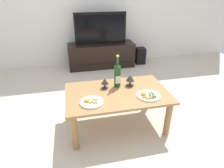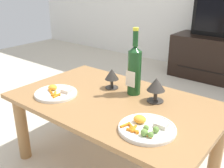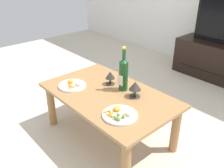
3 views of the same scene
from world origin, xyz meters
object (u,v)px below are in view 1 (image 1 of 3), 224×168
object	(u,v)px
tv_stand	(101,55)
tv_screen	(101,28)
floor_speaker	(140,56)
dining_table	(117,98)
goblet_right	(130,79)
goblet_left	(105,82)
dinner_plate_right	(148,95)
wine_bottle	(117,74)
dinner_plate_left	(92,102)

from	to	relation	value
tv_stand	tv_screen	distance (m)	0.53
tv_screen	floor_speaker	size ratio (longest dim) A/B	2.93
dining_table	goblet_right	xyz separation A→B (m)	(0.18, 0.12, 0.17)
tv_stand	floor_speaker	world-z (taller)	tv_stand
tv_screen	dining_table	bearing A→B (deg)	-94.07
floor_speaker	goblet_left	world-z (taller)	goblet_left
dining_table	tv_screen	xyz separation A→B (m)	(0.13, 1.88, 0.41)
floor_speaker	goblet_right	distance (m)	1.95
goblet_left	dinner_plate_right	xyz separation A→B (m)	(0.42, -0.28, -0.07)
tv_stand	dining_table	bearing A→B (deg)	-94.06
dining_table	goblet_left	world-z (taller)	goblet_left
dining_table	tv_stand	distance (m)	1.89
dining_table	wine_bottle	size ratio (longest dim) A/B	2.98
tv_screen	dinner_plate_left	distance (m)	2.10
floor_speaker	dinner_plate_left	world-z (taller)	dinner_plate_left
floor_speaker	goblet_right	bearing A→B (deg)	-112.67
tv_stand	wine_bottle	distance (m)	1.78
wine_bottle	dinner_plate_left	world-z (taller)	wine_bottle
goblet_left	goblet_right	bearing A→B (deg)	0.00
floor_speaker	dinner_plate_right	xyz separation A→B (m)	(-0.67, -2.03, 0.28)
dining_table	tv_stand	size ratio (longest dim) A/B	0.86
tv_stand	dinner_plate_right	size ratio (longest dim) A/B	5.12
tv_screen	dinner_plate_right	world-z (taller)	tv_screen
dining_table	dinner_plate_right	size ratio (longest dim) A/B	4.43
tv_stand	goblet_right	bearing A→B (deg)	-88.40
goblet_right	dinner_plate_left	xyz separation A→B (m)	(-0.49, -0.27, -0.08)
goblet_left	dinner_plate_left	size ratio (longest dim) A/B	0.51
floor_speaker	dinner_plate_left	bearing A→B (deg)	-120.60
floor_speaker	goblet_left	bearing A→B (deg)	-120.25
wine_bottle	dinner_plate_right	world-z (taller)	wine_bottle
goblet_right	wine_bottle	bearing A→B (deg)	174.41
goblet_right	tv_screen	bearing A→B (deg)	91.60
dinner_plate_left	tv_screen	bearing A→B (deg)	77.88
goblet_right	dinner_plate_right	xyz separation A→B (m)	(0.12, -0.28, -0.08)
dinner_plate_left	dinner_plate_right	world-z (taller)	dinner_plate_right
dinner_plate_left	dinner_plate_right	size ratio (longest dim) A/B	0.95
tv_stand	goblet_left	xyz separation A→B (m)	(-0.25, -1.76, 0.28)
tv_screen	wine_bottle	distance (m)	1.75
tv_stand	dinner_plate_left	bearing A→B (deg)	-102.10
tv_screen	dinner_plate_right	bearing A→B (deg)	-85.32
dinner_plate_left	goblet_right	bearing A→B (deg)	29.51
tv_screen	dinner_plate_right	xyz separation A→B (m)	(0.17, -2.03, -0.32)
dining_table	floor_speaker	size ratio (longest dim) A/B	3.34
dining_table	tv_screen	distance (m)	1.93
dining_table	dinner_plate_left	world-z (taller)	dinner_plate_left
floor_speaker	goblet_left	distance (m)	2.09
wine_bottle	goblet_right	world-z (taller)	wine_bottle
floor_speaker	dinner_plate_left	xyz separation A→B (m)	(-1.27, -2.03, 0.28)
tv_stand	wine_bottle	bearing A→B (deg)	-93.28
goblet_left	dinner_plate_left	world-z (taller)	goblet_left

